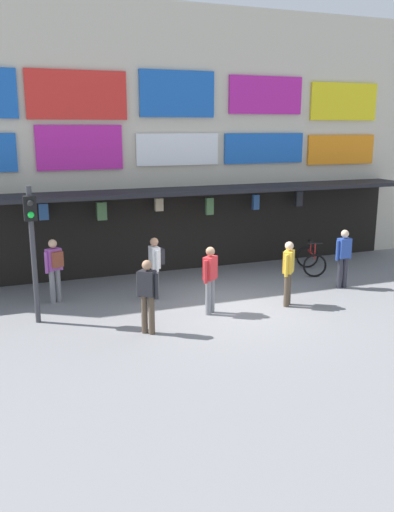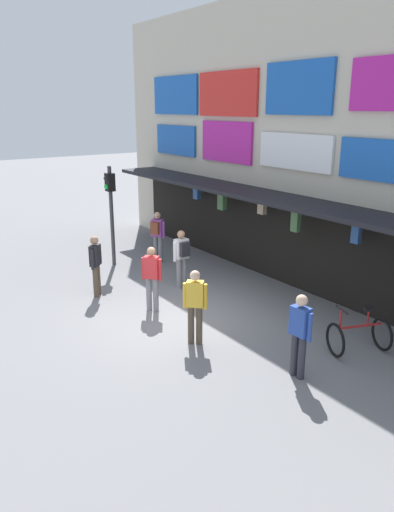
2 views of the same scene
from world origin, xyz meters
TOP-DOWN VIEW (x-y plane):
  - ground_plane at (0.00, 0.00)m, footprint 80.00×80.00m
  - shopfront at (-0.00, 4.57)m, footprint 18.00×2.60m
  - traffic_light_near at (-4.60, 0.65)m, footprint 0.28×0.33m
  - bicycle_parked at (3.80, 2.20)m, footprint 1.08×1.34m
  - pedestrian_in_purple at (-0.60, -0.21)m, footprint 0.43×0.40m
  - pedestrian_in_white at (3.73, 0.46)m, footprint 0.53×0.24m
  - pedestrian_in_red at (1.48, -0.35)m, footprint 0.41×0.41m
  - pedestrian_in_black at (-2.36, -0.93)m, footprint 0.41×0.41m
  - pedestrian_in_yellow at (-1.53, 1.30)m, footprint 0.36×0.53m
  - pedestrian_in_green at (-4.03, 1.99)m, footprint 0.48×0.46m

SIDE VIEW (x-z plane):
  - ground_plane at x=0.00m, z-range 0.00..0.00m
  - bicycle_parked at x=3.80m, z-range -0.13..0.92m
  - pedestrian_in_purple at x=-0.60m, z-range 0.11..1.79m
  - pedestrian_in_white at x=3.73m, z-range 0.11..1.79m
  - pedestrian_in_red at x=1.48m, z-range 0.11..1.79m
  - pedestrian_in_black at x=-2.36m, z-range 0.11..1.79m
  - pedestrian_in_yellow at x=-1.53m, z-range 0.14..1.82m
  - pedestrian_in_green at x=-4.03m, z-range 0.14..1.82m
  - traffic_light_near at x=-4.60m, z-range 0.54..3.74m
  - shopfront at x=0.00m, z-range -0.04..7.96m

